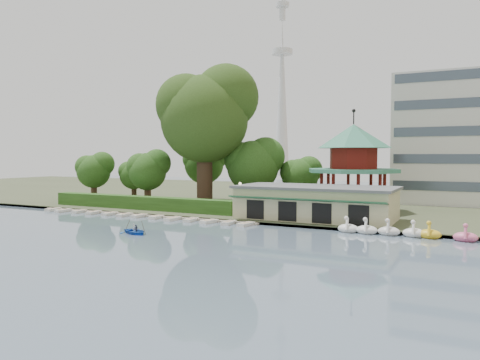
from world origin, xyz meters
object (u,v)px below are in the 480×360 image
Objects in this scene: boathouse at (315,202)px; rowboat_with_passengers at (135,229)px; dock at (142,215)px; pavilion at (353,159)px; big_tree at (206,112)px.

rowboat_with_passengers is (-13.66, -16.21, -1.90)m from boathouse.
pavilion reaches higher than dock.
big_tree is at bearing 161.67° from boathouse.
rowboat_with_passengers is (5.16, -22.45, -13.83)m from big_tree.
big_tree is 26.87m from rowboat_with_passengers.
big_tree reaches higher than pavilion.
pavilion reaches higher than rowboat_with_passengers.
dock is 18.23m from big_tree.
pavilion is 0.64× the size of big_tree.
rowboat_with_passengers is (-15.66, -26.24, -7.01)m from pavilion.
big_tree is at bearing 102.95° from rowboat_with_passengers.
boathouse is at bearing 49.88° from rowboat_with_passengers.
big_tree is (-18.82, 6.24, 11.93)m from boathouse.
pavilion is at bearing 78.72° from boathouse.
dock is 2.52× the size of pavilion.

